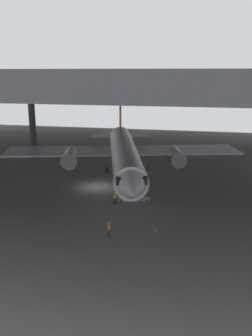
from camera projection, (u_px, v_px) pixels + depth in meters
ground_plane at (97, 187)px, 52.18m from camera, size 110.00×110.00×0.00m
hangar_structure at (118, 75)px, 61.24m from camera, size 121.00×99.00×16.05m
airplane_main at (124, 154)px, 56.50m from camera, size 39.15×39.70×12.46m
boarding_stairs at (134, 195)px, 46.54m from camera, size 4.62×2.53×4.86m
crew_worker_near_nose at (109, 229)px, 35.92m from camera, size 0.36×0.50×1.64m
crew_worker_by_stairs at (115, 197)px, 45.04m from camera, size 0.37×0.48×1.59m
traffic_cone_orange at (156, 230)px, 37.07m from camera, size 0.36×0.36×0.60m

